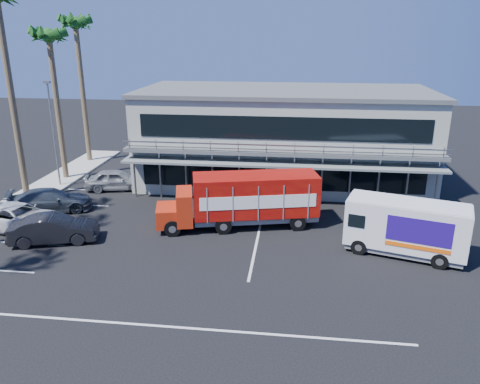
# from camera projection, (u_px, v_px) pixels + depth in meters

# --- Properties ---
(ground) EXTENTS (120.00, 120.00, 0.00)m
(ground) POSITION_uv_depth(u_px,v_px,m) (215.00, 261.00, 24.64)
(ground) COLOR black
(ground) RESTS_ON ground
(building) EXTENTS (22.40, 12.00, 7.30)m
(building) POSITION_uv_depth(u_px,v_px,m) (284.00, 136.00, 37.15)
(building) COLOR #A2A698
(building) RESTS_ON ground
(curb_strip) EXTENTS (3.00, 32.00, 0.16)m
(curb_strip) POSITION_uv_depth(u_px,v_px,m) (14.00, 207.00, 31.99)
(curb_strip) COLOR #A5A399
(curb_strip) RESTS_ON ground
(palm_e) EXTENTS (2.80, 2.80, 12.25)m
(palm_e) POSITION_uv_depth(u_px,v_px,m) (50.00, 44.00, 35.15)
(palm_e) COLOR brown
(palm_e) RESTS_ON ground
(palm_f) EXTENTS (2.80, 2.80, 13.25)m
(palm_f) POSITION_uv_depth(u_px,v_px,m) (76.00, 32.00, 40.08)
(palm_f) COLOR brown
(palm_f) RESTS_ON ground
(light_pole_far) EXTENTS (0.50, 0.25, 8.09)m
(light_pole_far) POSITION_uv_depth(u_px,v_px,m) (53.00, 130.00, 35.17)
(light_pole_far) COLOR gray
(light_pole_far) RESTS_ON ground
(red_truck) EXTENTS (10.04, 4.48, 3.29)m
(red_truck) POSITION_uv_depth(u_px,v_px,m) (245.00, 199.00, 28.49)
(red_truck) COLOR #B3250E
(red_truck) RESTS_ON ground
(white_van) EXTENTS (6.53, 3.83, 3.02)m
(white_van) POSITION_uv_depth(u_px,v_px,m) (406.00, 227.00, 24.85)
(white_van) COLOR silver
(white_van) RESTS_ON ground
(parked_car_b) EXTENTS (5.15, 3.03, 1.60)m
(parked_car_b) POSITION_uv_depth(u_px,v_px,m) (54.00, 229.00, 26.61)
(parked_car_b) COLOR black
(parked_car_b) RESTS_ON ground
(parked_car_c) EXTENTS (6.09, 3.70, 1.58)m
(parked_car_c) POSITION_uv_depth(u_px,v_px,m) (19.00, 218.00, 28.29)
(parked_car_c) COLOR silver
(parked_car_c) RESTS_ON ground
(parked_car_d) EXTENTS (5.77, 3.93, 1.55)m
(parked_car_d) POSITION_uv_depth(u_px,v_px,m) (50.00, 200.00, 31.26)
(parked_car_d) COLOR #343C45
(parked_car_d) RESTS_ON ground
(parked_car_e) EXTENTS (4.94, 2.83, 1.58)m
(parked_car_e) POSITION_uv_depth(u_px,v_px,m) (116.00, 180.00, 35.64)
(parked_car_e) COLOR gray
(parked_car_e) RESTS_ON ground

